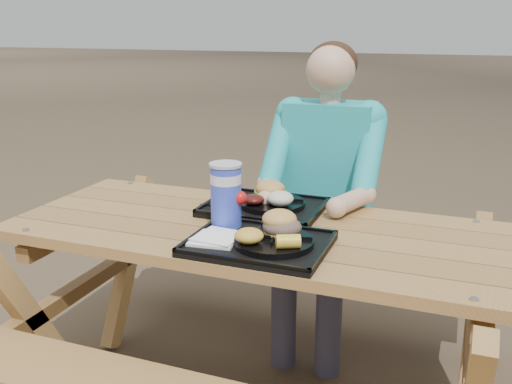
% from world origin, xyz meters
% --- Properties ---
extents(picnic_table, '(1.80, 1.49, 0.75)m').
position_xyz_m(picnic_table, '(0.00, 0.00, 0.38)').
color(picnic_table, '#999999').
rests_on(picnic_table, ground).
extents(tray_near, '(0.45, 0.35, 0.02)m').
position_xyz_m(tray_near, '(0.08, -0.19, 0.76)').
color(tray_near, black).
rests_on(tray_near, picnic_table).
extents(tray_far, '(0.45, 0.35, 0.02)m').
position_xyz_m(tray_far, '(-0.04, 0.18, 0.76)').
color(tray_far, black).
rests_on(tray_far, picnic_table).
extents(plate_near, '(0.26, 0.26, 0.02)m').
position_xyz_m(plate_near, '(0.14, -0.20, 0.78)').
color(plate_near, black).
rests_on(plate_near, tray_near).
extents(plate_far, '(0.26, 0.26, 0.02)m').
position_xyz_m(plate_far, '(-0.01, 0.19, 0.78)').
color(plate_far, black).
rests_on(plate_far, tray_far).
extents(napkin_stack, '(0.17, 0.17, 0.02)m').
position_xyz_m(napkin_stack, '(-0.06, -0.23, 0.78)').
color(napkin_stack, white).
rests_on(napkin_stack, tray_near).
extents(soda_cup, '(0.11, 0.11, 0.22)m').
position_xyz_m(soda_cup, '(-0.08, -0.08, 0.88)').
color(soda_cup, '#1A31C4').
rests_on(soda_cup, tray_near).
extents(condiment_bbq, '(0.05, 0.05, 0.03)m').
position_xyz_m(condiment_bbq, '(0.08, -0.08, 0.79)').
color(condiment_bbq, '#331105').
rests_on(condiment_bbq, tray_near).
extents(condiment_mustard, '(0.05, 0.05, 0.03)m').
position_xyz_m(condiment_mustard, '(0.13, -0.06, 0.79)').
color(condiment_mustard, '#C38D15').
rests_on(condiment_mustard, tray_near).
extents(sandwich, '(0.12, 0.12, 0.12)m').
position_xyz_m(sandwich, '(0.15, -0.14, 0.85)').
color(sandwich, '#D5974B').
rests_on(sandwich, plate_near).
extents(mac_cheese, '(0.09, 0.09, 0.05)m').
position_xyz_m(mac_cheese, '(0.07, -0.26, 0.81)').
color(mac_cheese, gold).
rests_on(mac_cheese, plate_near).
extents(corn_cob, '(0.10, 0.10, 0.04)m').
position_xyz_m(corn_cob, '(0.20, -0.25, 0.81)').
color(corn_cob, yellow).
rests_on(corn_cob, plate_near).
extents(cutlery_far, '(0.04, 0.18, 0.01)m').
position_xyz_m(cutlery_far, '(-0.21, 0.18, 0.77)').
color(cutlery_far, black).
rests_on(cutlery_far, tray_far).
extents(burger, '(0.12, 0.12, 0.11)m').
position_xyz_m(burger, '(-0.03, 0.23, 0.84)').
color(burger, '#CA8E47').
rests_on(burger, plate_far).
extents(baked_beans, '(0.08, 0.08, 0.04)m').
position_xyz_m(baked_beans, '(-0.06, 0.13, 0.81)').
color(baked_beans, '#42100D').
rests_on(baked_beans, plate_far).
extents(potato_salad, '(0.10, 0.10, 0.06)m').
position_xyz_m(potato_salad, '(0.04, 0.15, 0.82)').
color(potato_salad, beige).
rests_on(potato_salad, plate_far).
extents(diner, '(0.48, 0.84, 1.28)m').
position_xyz_m(diner, '(0.11, 0.61, 0.64)').
color(diner, teal).
rests_on(diner, ground).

